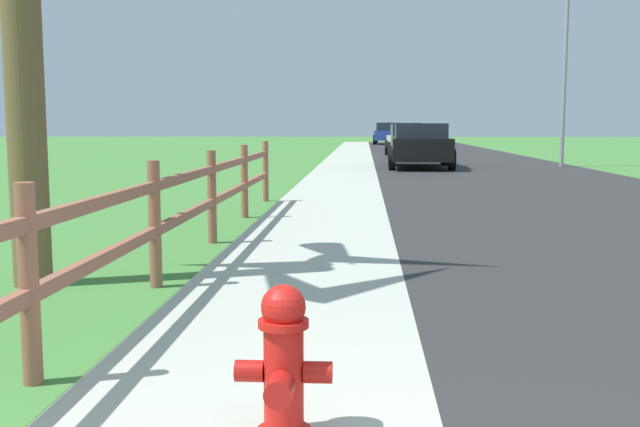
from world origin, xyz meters
TOP-DOWN VIEW (x-y plane):
  - ground_plane at (0.00, 25.00)m, footprint 120.00×120.00m
  - road_asphalt at (3.50, 27.00)m, footprint 7.00×66.00m
  - curb_concrete at (-3.00, 27.00)m, footprint 6.00×66.00m
  - grass_verge at (-4.50, 27.00)m, footprint 5.00×66.00m
  - fire_hydrant at (-0.75, 1.54)m, footprint 0.45×0.38m
  - rail_fence at (-2.22, 5.87)m, footprint 0.11×12.53m
  - parked_suv_black at (1.49, 23.37)m, footprint 2.19×4.98m
  - parked_car_beige at (1.69, 32.36)m, footprint 2.12×4.93m
  - parked_car_silver at (2.13, 42.18)m, footprint 2.07×4.34m
  - parked_car_blue at (1.39, 53.15)m, footprint 2.25×4.34m
  - street_lamp at (6.48, 24.13)m, footprint 1.17×0.20m

SIDE VIEW (x-z plane):
  - ground_plane at x=0.00m, z-range 0.00..0.00m
  - road_asphalt at x=3.50m, z-range 0.00..0.01m
  - curb_concrete at x=-3.00m, z-range 0.00..0.01m
  - grass_verge at x=-4.50m, z-range 0.00..0.01m
  - fire_hydrant at x=-0.75m, z-range 0.00..0.72m
  - rail_fence at x=-2.22m, z-range 0.09..1.23m
  - parked_car_beige at x=1.69m, z-range 0.00..1.44m
  - parked_car_silver at x=2.13m, z-range 0.00..1.53m
  - parked_suv_black at x=1.49m, z-range 0.03..1.51m
  - parked_car_blue at x=1.39m, z-range -0.01..1.56m
  - street_lamp at x=6.48m, z-range 0.60..6.89m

